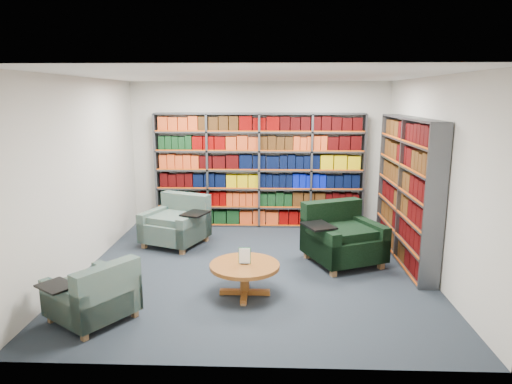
{
  "coord_description": "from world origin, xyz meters",
  "views": [
    {
      "loc": [
        0.26,
        -6.4,
        2.54
      ],
      "look_at": [
        0.0,
        0.6,
        1.05
      ],
      "focal_mm": 32.0,
      "sensor_mm": 36.0,
      "label": 1
    }
  ],
  "objects_px": {
    "chair_teal_left": "(178,224)",
    "chair_teal_front": "(96,297)",
    "chair_green_right": "(340,239)",
    "coffee_table": "(245,270)"
  },
  "relations": [
    {
      "from": "chair_teal_left",
      "to": "chair_green_right",
      "type": "relative_size",
      "value": 0.92
    },
    {
      "from": "chair_green_right",
      "to": "coffee_table",
      "type": "height_order",
      "value": "chair_green_right"
    },
    {
      "from": "chair_green_right",
      "to": "chair_teal_front",
      "type": "xyz_separation_m",
      "value": [
        -3.05,
        -2.06,
        -0.07
      ]
    },
    {
      "from": "chair_teal_left",
      "to": "chair_teal_front",
      "type": "relative_size",
      "value": 1.11
    },
    {
      "from": "coffee_table",
      "to": "chair_teal_left",
      "type": "bearing_deg",
      "value": 121.7
    },
    {
      "from": "chair_teal_left",
      "to": "coffee_table",
      "type": "relative_size",
      "value": 1.37
    },
    {
      "from": "chair_teal_left",
      "to": "coffee_table",
      "type": "bearing_deg",
      "value": -58.3
    },
    {
      "from": "chair_green_right",
      "to": "coffee_table",
      "type": "bearing_deg",
      "value": -137.3
    },
    {
      "from": "chair_green_right",
      "to": "chair_teal_left",
      "type": "bearing_deg",
      "value": 163.64
    },
    {
      "from": "chair_teal_left",
      "to": "chair_teal_front",
      "type": "height_order",
      "value": "chair_teal_left"
    }
  ]
}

